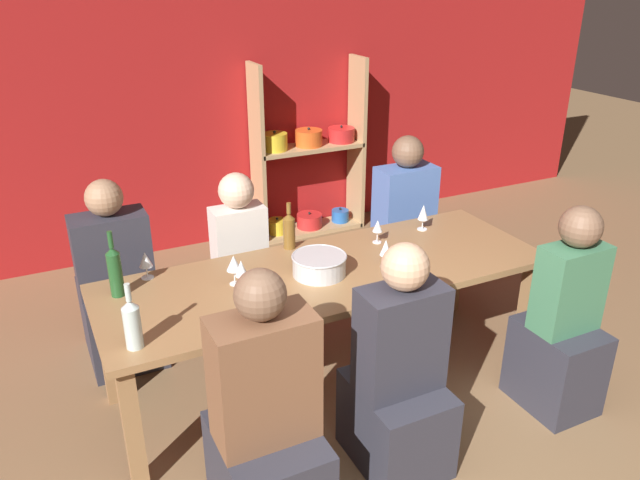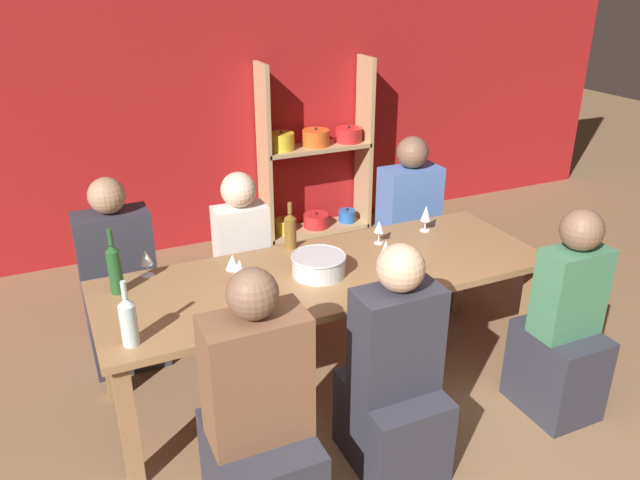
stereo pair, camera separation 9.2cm
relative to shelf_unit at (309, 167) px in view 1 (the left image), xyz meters
The scene contains 20 objects.
wall_back_red 1.31m from the shelf_unit, 169.45° to the left, with size 8.80×0.06×2.70m.
shelf_unit is the anchor object (origin of this frame).
dining_table 2.31m from the shelf_unit, 112.56° to the right, with size 2.55×0.88×0.73m.
mixing_bowl 2.35m from the shelf_unit, 113.81° to the right, with size 0.31×0.31×0.12m.
wine_bottle_green 2.01m from the shelf_unit, 118.59° to the right, with size 0.07×0.07×0.29m.
wine_bottle_dark 3.16m from the shelf_unit, 129.61° to the right, with size 0.08×0.08×0.32m.
wine_bottle_amber 2.76m from the shelf_unit, 136.35° to the right, with size 0.07×0.07×0.36m.
wine_glass_white_a 2.57m from the shelf_unit, 123.09° to the right, with size 0.07×0.07×0.18m.
wine_glass_red_a 2.54m from the shelf_unit, 135.69° to the right, with size 0.07×0.07×0.16m.
wine_glass_white_b 1.88m from the shelf_unit, 92.03° to the right, with size 0.07×0.07×0.17m.
wine_glass_red_b 1.98m from the shelf_unit, 102.81° to the right, with size 0.06×0.06×0.15m.
wine_glass_white_c 2.50m from the shelf_unit, 124.43° to the right, with size 0.08×0.08×0.17m.
wine_glass_red_c 2.32m from the shelf_unit, 104.39° to the right, with size 0.07×0.07×0.17m.
wine_glass_empty_a 2.59m from the shelf_unit, 104.01° to the right, with size 0.06×0.06×0.14m.
person_near_a 2.90m from the shelf_unit, 86.75° to the right, with size 0.36×0.45×1.20m.
person_far_a 1.35m from the shelf_unit, 83.37° to the right, with size 0.43×0.54×1.20m.
person_near_b 3.01m from the shelf_unit, 107.04° to the right, with size 0.41×0.51×1.20m.
person_far_b 1.82m from the shelf_unit, 129.67° to the right, with size 0.34×0.43×1.13m.
person_near_c 3.31m from the shelf_unit, 118.47° to the right, with size 0.43×0.54×1.24m.
person_far_c 2.35m from the shelf_unit, 145.52° to the right, with size 0.44×0.55×1.18m.
Camera 1 is at (-1.23, -1.29, 2.31)m, focal length 35.00 mm.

